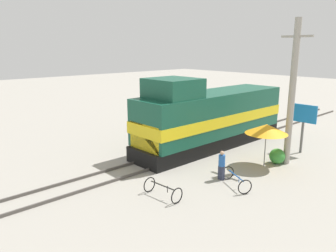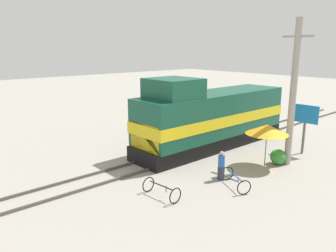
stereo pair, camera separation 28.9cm
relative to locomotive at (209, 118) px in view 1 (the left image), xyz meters
The scene contains 11 objects.
ground_plane 2.59m from the locomotive, 90.00° to the right, with size 120.00×120.00×0.00m, color gray.
rail_near 2.64m from the locomotive, 114.01° to the right, with size 0.08×42.06×0.15m, color #4C4742.
rail_far 2.64m from the locomotive, 65.99° to the right, with size 0.08×42.06×0.15m, color #4C4742.
locomotive is the anchor object (origin of this frame).
utility_pole 5.77m from the locomotive, ahead, with size 1.80×0.37×8.25m.
vendor_umbrella 4.65m from the locomotive, ahead, with size 2.38×2.38×2.48m.
billboard_sign 6.03m from the locomotive, 35.58° to the left, with size 1.63×0.12×3.17m.
shrub_cluster 5.19m from the locomotive, ahead, with size 0.91×0.91×0.91m, color #388C38.
person_bystander 5.84m from the locomotive, 42.39° to the right, with size 0.34×0.34×1.56m.
bicycle 6.81m from the locomotive, 37.44° to the right, with size 2.00×1.49×0.72m.
bicycle_spare 8.52m from the locomotive, 63.48° to the right, with size 1.84×0.87×0.74m.
Camera 1 is at (14.06, -14.99, 6.69)m, focal length 35.00 mm.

